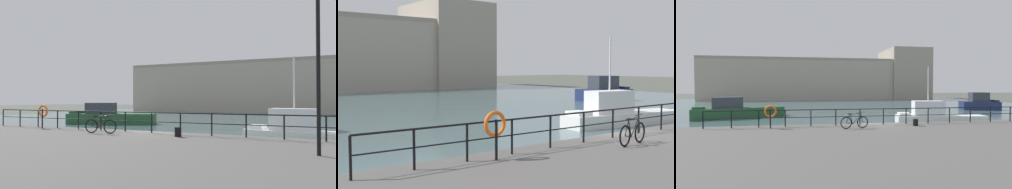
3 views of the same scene
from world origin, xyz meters
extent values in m
plane|color=#4C5147|center=(0.00, 0.00, 0.00)|extent=(240.00, 240.00, 0.00)
cube|color=#476066|center=(0.00, 30.20, 0.01)|extent=(80.00, 60.00, 0.01)
cube|color=#565451|center=(0.00, -6.50, 0.51)|extent=(56.00, 13.00, 1.03)
cube|color=#A89E8E|center=(0.00, 55.98, 5.21)|extent=(61.34, 13.63, 10.41)
cube|color=gray|center=(25.02, 55.98, 7.22)|extent=(11.29, 14.99, 14.45)
cube|color=gray|center=(0.00, 49.46, 10.76)|extent=(61.34, 0.60, 0.70)
cube|color=white|center=(8.17, 5.69, 0.40)|extent=(8.57, 3.21, 0.79)
cube|color=silver|center=(7.01, 5.88, 1.49)|extent=(3.04, 1.78, 1.39)
cube|color=white|center=(4.70, 6.25, 0.92)|extent=(1.20, 1.47, 0.24)
cylinder|color=silver|center=(7.01, 5.88, 3.83)|extent=(0.10, 0.10, 3.30)
cube|color=#23512D|center=(-12.15, 13.69, 0.59)|extent=(10.07, 5.56, 1.16)
cube|color=#333842|center=(-13.35, 13.28, 1.78)|extent=(3.59, 2.79, 1.21)
cube|color=#23512D|center=(-16.04, 12.38, 1.29)|extent=(1.69, 2.09, 0.24)
cube|color=navy|center=(21.97, 18.32, 0.64)|extent=(5.91, 4.39, 1.27)
cube|color=#333842|center=(21.89, 18.35, 1.98)|extent=(2.98, 2.84, 1.40)
cube|color=navy|center=(24.07, 17.64, 1.40)|extent=(1.23, 2.14, 0.24)
cylinder|color=black|center=(-10.87, -0.75, 1.55)|extent=(0.07, 0.07, 1.05)
cylinder|color=black|center=(-9.26, -0.75, 1.55)|extent=(0.07, 0.07, 1.05)
cylinder|color=black|center=(-7.66, -0.75, 1.55)|extent=(0.07, 0.07, 1.05)
cylinder|color=black|center=(-6.06, -0.75, 1.55)|extent=(0.07, 0.07, 1.05)
cylinder|color=black|center=(-4.45, -0.75, 1.55)|extent=(0.07, 0.07, 1.05)
cylinder|color=black|center=(-2.85, -0.75, 1.55)|extent=(0.07, 0.07, 1.05)
cylinder|color=black|center=(-1.24, -0.75, 1.55)|extent=(0.07, 0.07, 1.05)
cylinder|color=black|center=(0.36, -0.75, 1.55)|extent=(0.07, 0.07, 1.05)
cylinder|color=black|center=(1.96, -0.75, 1.55)|extent=(0.07, 0.07, 1.05)
cylinder|color=black|center=(3.57, -0.75, 1.55)|extent=(0.07, 0.07, 1.05)
cylinder|color=black|center=(5.17, -0.75, 1.55)|extent=(0.07, 0.07, 1.05)
cylinder|color=black|center=(6.78, -0.75, 1.55)|extent=(0.07, 0.07, 1.05)
cylinder|color=black|center=(8.38, -0.75, 1.55)|extent=(0.07, 0.07, 1.05)
cylinder|color=black|center=(9.99, -0.75, 1.55)|extent=(0.07, 0.07, 1.05)
cylinder|color=black|center=(1.16, -0.75, 2.08)|extent=(24.06, 0.06, 0.06)
cylinder|color=black|center=(1.16, -0.75, 1.60)|extent=(24.06, 0.04, 0.04)
torus|color=black|center=(-1.36, -1.99, 1.39)|extent=(0.72, 0.16, 0.72)
torus|color=black|center=(-2.40, -2.14, 1.39)|extent=(0.72, 0.16, 0.72)
cylinder|color=black|center=(-1.72, -2.04, 1.63)|extent=(0.55, 0.11, 0.66)
cylinder|color=black|center=(-2.08, -2.09, 1.59)|extent=(0.24, 0.07, 0.58)
cylinder|color=black|center=(-1.82, -2.06, 1.91)|extent=(0.72, 0.14, 0.11)
cylinder|color=black|center=(-2.19, -2.11, 1.35)|extent=(0.43, 0.10, 0.12)
cylinder|color=black|center=(-2.29, -2.12, 1.63)|extent=(0.26, 0.07, 0.51)
cylinder|color=black|center=(-1.41, -2.00, 1.67)|extent=(0.14, 0.06, 0.57)
cube|color=black|center=(-2.18, -2.11, 1.92)|extent=(0.23, 0.12, 0.05)
cylinder|color=black|center=(-1.46, -2.00, 2.00)|extent=(0.52, 0.10, 0.02)
cylinder|color=black|center=(2.22, -1.68, 1.25)|extent=(0.32, 0.32, 0.44)
cylinder|color=black|center=(-6.92, -1.12, 1.60)|extent=(0.08, 0.08, 1.15)
torus|color=orange|center=(-6.92, -1.06, 2.05)|extent=(0.75, 0.11, 0.75)
camera|label=1|loc=(7.53, -14.57, 2.75)|focal=32.08mm
camera|label=2|loc=(-14.12, -10.65, 3.67)|focal=45.90mm
camera|label=3|loc=(-4.97, -17.08, 3.55)|focal=27.25mm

